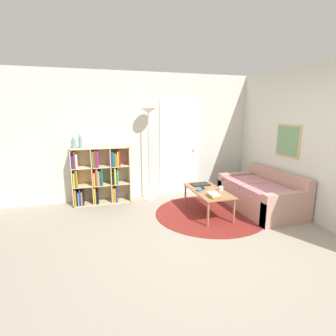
% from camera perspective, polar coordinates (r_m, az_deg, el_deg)
% --- Properties ---
extents(ground_plane, '(14.00, 14.00, 0.00)m').
position_cam_1_polar(ground_plane, '(3.64, 8.75, -17.80)').
color(ground_plane, gray).
extents(wall_back, '(7.17, 0.11, 2.60)m').
position_cam_1_polar(wall_back, '(5.66, -2.11, 6.87)').
color(wall_back, silver).
rests_on(wall_back, ground_plane).
extents(wall_right, '(0.08, 5.60, 2.60)m').
position_cam_1_polar(wall_right, '(5.44, 23.66, 5.78)').
color(wall_right, silver).
rests_on(wall_right, ground_plane).
extents(rug, '(1.97, 1.97, 0.01)m').
position_cam_1_polar(rug, '(4.88, 9.07, -9.72)').
color(rug, maroon).
rests_on(rug, ground_plane).
extents(bookshelf, '(1.12, 0.34, 1.13)m').
position_cam_1_polar(bookshelf, '(5.39, -14.75, -1.68)').
color(bookshelf, beige).
rests_on(bookshelf, ground_plane).
extents(floor_lamp, '(0.31, 0.31, 1.88)m').
position_cam_1_polar(floor_lamp, '(5.31, -4.28, 9.57)').
color(floor_lamp, '#B7B7BC').
rests_on(floor_lamp, ground_plane).
extents(couch, '(0.92, 1.62, 0.72)m').
position_cam_1_polar(couch, '(5.28, 19.85, -5.60)').
color(couch, tan).
rests_on(couch, ground_plane).
extents(coffee_table, '(0.55, 1.11, 0.44)m').
position_cam_1_polar(coffee_table, '(4.75, 8.69, -5.24)').
color(coffee_table, '#996B42').
rests_on(coffee_table, ground_plane).
extents(laptop, '(0.34, 0.25, 0.02)m').
position_cam_1_polar(laptop, '(5.05, 7.04, -3.53)').
color(laptop, black).
rests_on(laptop, coffee_table).
extents(bowl, '(0.11, 0.11, 0.04)m').
position_cam_1_polar(bowl, '(4.65, 6.82, -4.80)').
color(bowl, teal).
rests_on(bowl, coffee_table).
extents(book_stack_on_table, '(0.16, 0.24, 0.06)m').
position_cam_1_polar(book_stack_on_table, '(4.37, 9.90, -5.81)').
color(book_stack_on_table, olive).
rests_on(book_stack_on_table, coffee_table).
extents(cup, '(0.08, 0.08, 0.07)m').
position_cam_1_polar(cup, '(4.75, 11.44, -4.38)').
color(cup, white).
rests_on(cup, coffee_table).
extents(remote, '(0.08, 0.15, 0.02)m').
position_cam_1_polar(remote, '(4.82, 7.62, -4.30)').
color(remote, black).
rests_on(remote, coffee_table).
extents(bottle_left, '(0.08, 0.08, 0.21)m').
position_cam_1_polar(bottle_left, '(5.27, -19.89, 5.00)').
color(bottle_left, '#6B93A3').
rests_on(bottle_left, bookshelf).
extents(bottle_middle, '(0.07, 0.07, 0.25)m').
position_cam_1_polar(bottle_middle, '(5.25, -18.52, 5.29)').
color(bottle_middle, '#6B93A3').
rests_on(bottle_middle, bookshelf).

